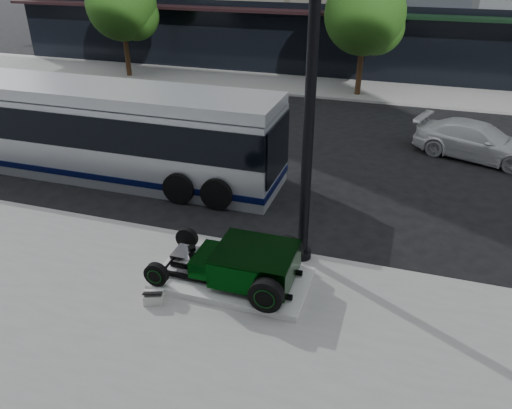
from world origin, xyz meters
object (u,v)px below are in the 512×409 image
(hot_rod, at_px, (246,263))
(lamppost, at_px, (309,112))
(white_sedan, at_px, (477,141))
(transit_bus, at_px, (100,130))

(hot_rod, height_order, lamppost, lamppost)
(white_sedan, bearing_deg, transit_bus, 131.57)
(white_sedan, bearing_deg, lamppost, 170.40)
(transit_bus, distance_m, white_sedan, 13.05)
(lamppost, bearing_deg, transit_bus, 157.09)
(lamppost, relative_size, white_sedan, 1.80)
(transit_bus, height_order, white_sedan, transit_bus)
(hot_rod, relative_size, white_sedan, 0.74)
(hot_rod, distance_m, lamppost, 3.50)
(lamppost, distance_m, transit_bus, 8.50)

